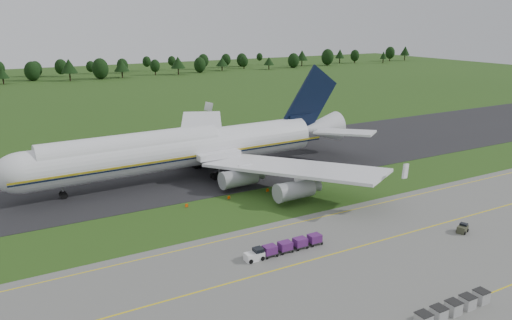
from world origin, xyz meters
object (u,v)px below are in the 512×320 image
baggage_train (283,247)px  aircraft (188,148)px  uld_row (453,308)px  edge_markers (229,198)px  utility_cart (462,229)px

baggage_train → aircraft: bearing=87.6°
uld_row → edge_markers: 46.83m
baggage_train → utility_cart: (28.39, -8.00, -0.29)m
baggage_train → edge_markers: 24.03m
baggage_train → utility_cart: 29.49m
baggage_train → uld_row: bearing=-69.3°
uld_row → utility_cart: bearing=36.5°
baggage_train → edge_markers: baggage_train is taller
aircraft → edge_markers: (1.31, -16.59, -6.05)m
aircraft → utility_cart: aircraft is taller
aircraft → edge_markers: size_ratio=4.52×
utility_cart → baggage_train: bearing=164.3°
edge_markers → uld_row: bearing=-83.2°
utility_cart → aircraft: bearing=118.8°
baggage_train → edge_markers: size_ratio=0.73×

